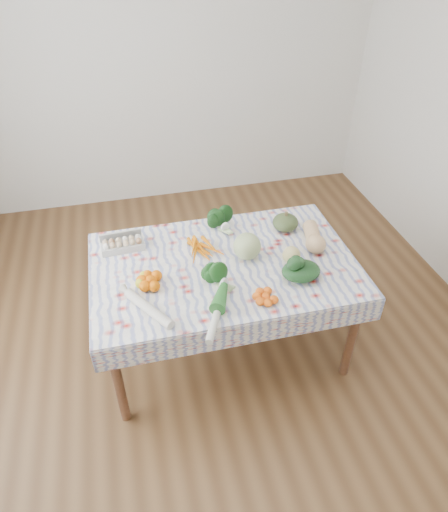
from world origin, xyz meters
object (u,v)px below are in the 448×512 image
Objects in this scene: kabocha_squash at (285,222)px; grapefruit at (291,255)px; dining_table at (224,273)px; egg_carton at (123,245)px; butternut_squash at (314,236)px; cabbage at (247,246)px.

grapefruit is (-0.09, -0.35, -0.00)m from kabocha_squash.
dining_table is 0.58m from kabocha_squash.
kabocha_squash is (1.11, -0.03, 0.02)m from egg_carton.
butternut_squash is at bearing 34.96° from grapefruit.
kabocha_squash reaches higher than grapefruit.
grapefruit is at bearing -23.82° from cabbage.
dining_table is 9.11× the size of cabbage.
dining_table is 0.69m from egg_carton.
dining_table is 5.84× the size of egg_carton.
kabocha_squash is at bearing 132.89° from butternut_squash.
dining_table is at bearing -151.91° from kabocha_squash.
grapefruit is (0.26, -0.11, -0.03)m from cabbage.
egg_carton is 0.81m from cabbage.
cabbage is 0.62× the size of butternut_squash.
butternut_squash is (1.23, -0.23, 0.03)m from egg_carton.
cabbage is at bearing 9.17° from dining_table.
egg_carton is 1.55× the size of kabocha_squash.
dining_table is 14.05× the size of grapefruit.
egg_carton is 1.09m from grapefruit.
cabbage is 0.28m from grapefruit.
dining_table is 0.23m from cabbage.
butternut_squash is at bearing 3.97° from cabbage.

